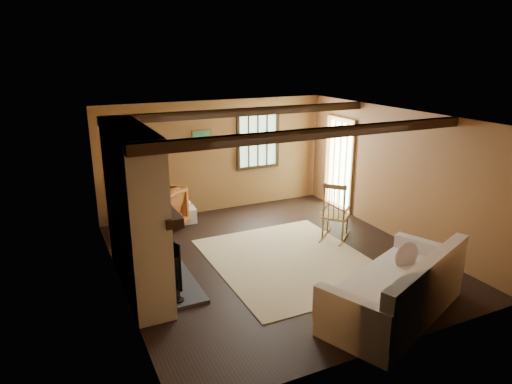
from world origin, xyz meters
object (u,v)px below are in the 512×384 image
fireplace (137,217)px  sofa (399,293)px  laundry_basket (183,215)px  rocking_chair (335,215)px  armchair (156,209)px

fireplace → sofa: bearing=-37.7°
sofa → laundry_basket: (-1.58, 4.56, -0.18)m
rocking_chair → laundry_basket: size_ratio=2.19×
fireplace → armchair: size_ratio=2.59×
fireplace → rocking_chair: size_ratio=2.19×
sofa → laundry_basket: sofa is taller
rocking_chair → laundry_basket: bearing=7.4°
fireplace → rocking_chair: 3.72m
sofa → armchair: sofa is taller
rocking_chair → sofa: (-0.75, -2.54, -0.13)m
rocking_chair → armchair: bearing=15.5°
sofa → laundry_basket: size_ratio=5.00×
laundry_basket → armchair: (-0.58, -0.15, 0.27)m
laundry_basket → fireplace: bearing=-119.8°
fireplace → laundry_basket: 2.84m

